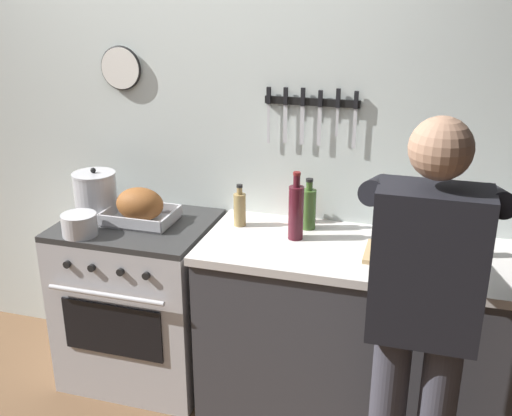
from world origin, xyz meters
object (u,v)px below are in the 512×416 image
Objects in this scene: stove at (141,300)px; roasting_pan at (140,207)px; bottle_olive_oil at (309,208)px; bottle_dish_soap at (418,230)px; stock_pot at (95,194)px; bottle_hot_sauce at (301,209)px; bottle_vinegar at (240,209)px; bottle_soy_sauce at (468,238)px; person_cook at (423,310)px; bottle_wine_red at (296,211)px; cutting_board at (406,256)px; saucepan at (79,225)px.

roasting_pan is at bearing 28.30° from stove.
bottle_dish_soap is at bearing -9.83° from bottle_olive_oil.
roasting_pan is 1.37m from bottle_dish_soap.
stock_pot is 1.08m from bottle_hot_sauce.
bottle_hot_sauce is 0.61m from bottle_dish_soap.
bottle_vinegar is 0.83× the size of bottle_olive_oil.
bottle_soy_sauce reaches higher than bottle_hot_sauce.
bottle_olive_oil is (0.84, 0.16, 0.03)m from roasting_pan.
roasting_pan is 1.61× the size of bottle_dish_soap.
roasting_pan is at bearing 56.51° from person_cook.
bottle_dish_soap reaches higher than roasting_pan.
person_cook is at bearing -37.15° from bottle_vinegar.
stock_pot is 1.17× the size of bottle_dish_soap.
stove is 0.76m from bottle_vinegar.
bottle_hot_sauce is 0.52× the size of bottle_wine_red.
cutting_board is at bearing -109.13° from bottle_dish_soap.
stock_pot is 0.71× the size of cutting_board.
stock_pot is (-0.27, 0.03, 0.03)m from roasting_pan.
bottle_vinegar is (-0.83, 0.15, 0.08)m from cutting_board.
bottle_hot_sauce is 0.79× the size of bottle_dish_soap.
bottle_olive_oil is at bearing 77.36° from bottle_wine_red.
roasting_pan is 1.33m from cutting_board.
bottle_vinegar reaches higher than roasting_pan.
bottle_wine_red is at bearing -84.53° from bottle_hot_sauce.
bottle_dish_soap is 0.54m from bottle_olive_oil.
roasting_pan is at bearing 49.37° from saucepan.
saucepan is 1.12m from bottle_olive_oil.
person_cook is 5.00× the size of bottle_wine_red.
bottle_wine_red is (0.81, 0.02, 0.06)m from roasting_pan.
bottle_soy_sauce is 0.95× the size of bottle_dish_soap.
stock_pot is 0.29m from saucepan.
cutting_board reaches higher than stove.
stock_pot is 0.77m from bottle_vinegar.
bottle_wine_red is (0.83, 0.03, 0.59)m from stove.
person_cook reaches higher than bottle_dish_soap.
bottle_vinegar is 0.99× the size of bottle_dish_soap.
bottle_vinegar is at bearing 177.90° from bottle_dish_soap.
person_cook is 4.61× the size of cutting_board.
stove is 1.43m from cutting_board.
person_cook is 1.54m from roasting_pan.
bottle_wine_red is at bearing 1.36° from roasting_pan.
bottle_olive_oil is (0.86, 0.18, 0.56)m from stove.
roasting_pan is at bearing -169.08° from bottle_olive_oil.
bottle_olive_oil is (-0.58, 0.76, 0.06)m from person_cook.
bottle_soy_sauce is at bearing 9.03° from saucepan.
bottle_wine_red is at bearing -102.64° from bottle_olive_oil.
bottle_dish_soap is (1.37, 0.07, 0.01)m from roasting_pan.
stock_pot is 1.64m from bottle_dish_soap.
person_cook is 1.80m from stock_pot.
bottle_soy_sauce is 1.09m from bottle_vinegar.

